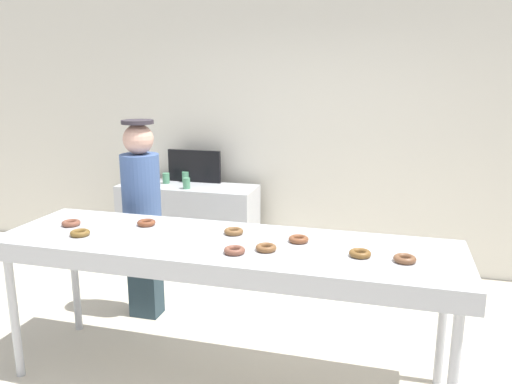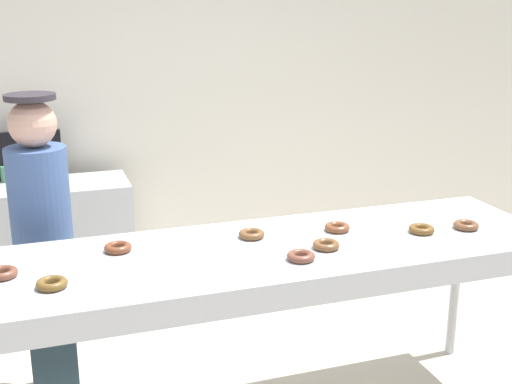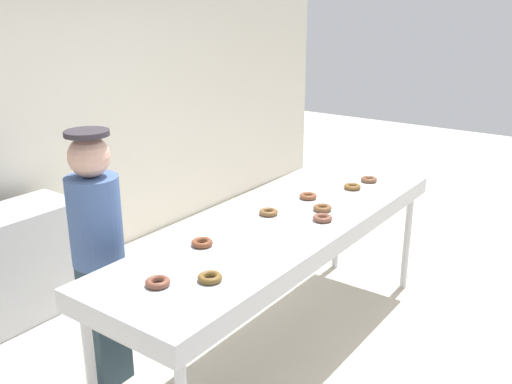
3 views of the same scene
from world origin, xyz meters
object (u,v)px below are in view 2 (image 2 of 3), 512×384
(chocolate_donut_7, at_px, (466,225))
(chocolate_donut_4, at_px, (252,234))
(paper_cup_0, at_px, (6,174))
(chocolate_donut_3, at_px, (421,229))
(chocolate_donut_8, at_px, (118,248))
(menu_display, at_px, (18,156))
(chocolate_donut_2, at_px, (52,284))
(chocolate_donut_1, at_px, (337,227))
(fryer_conveyor, at_px, (259,262))
(chocolate_donut_0, at_px, (326,245))
(worker_baker, at_px, (43,231))
(paper_cup_3, at_px, (28,183))
(chocolate_donut_5, at_px, (2,273))
(chocolate_donut_6, at_px, (301,256))
(prep_counter, at_px, (27,245))

(chocolate_donut_7, bearing_deg, chocolate_donut_4, 168.20)
(chocolate_donut_7, distance_m, paper_cup_0, 3.11)
(chocolate_donut_3, distance_m, chocolate_donut_8, 1.48)
(paper_cup_0, bearing_deg, chocolate_donut_3, -46.85)
(chocolate_donut_7, height_order, menu_display, menu_display)
(chocolate_donut_3, bearing_deg, chocolate_donut_2, -176.90)
(chocolate_donut_1, xyz_separation_m, chocolate_donut_2, (-1.38, -0.25, 0.00))
(fryer_conveyor, distance_m, menu_display, 2.37)
(chocolate_donut_0, bearing_deg, chocolate_donut_7, 2.01)
(chocolate_donut_7, bearing_deg, worker_baker, 158.87)
(chocolate_donut_1, height_order, worker_baker, worker_baker)
(chocolate_donut_1, relative_size, chocolate_donut_4, 1.00)
(fryer_conveyor, xyz_separation_m, paper_cup_3, (-1.02, 1.78, 0.01))
(chocolate_donut_1, distance_m, paper_cup_3, 2.23)
(chocolate_donut_8, bearing_deg, paper_cup_0, 105.62)
(chocolate_donut_5, bearing_deg, chocolate_donut_3, -2.38)
(chocolate_donut_3, height_order, chocolate_donut_7, same)
(chocolate_donut_5, bearing_deg, chocolate_donut_7, -2.67)
(chocolate_donut_5, xyz_separation_m, chocolate_donut_7, (2.20, -0.10, 0.00))
(fryer_conveyor, bearing_deg, chocolate_donut_8, 164.61)
(chocolate_donut_6, relative_size, menu_display, 0.21)
(worker_baker, bearing_deg, chocolate_donut_1, 159.04)
(prep_counter, xyz_separation_m, menu_display, (0.00, 0.20, 0.60))
(menu_display, bearing_deg, chocolate_donut_8, -77.21)
(prep_counter, height_order, paper_cup_0, paper_cup_0)
(chocolate_donut_6, bearing_deg, chocolate_donut_5, 169.84)
(chocolate_donut_6, height_order, paper_cup_3, chocolate_donut_6)
(chocolate_donut_2, height_order, prep_counter, chocolate_donut_2)
(chocolate_donut_5, height_order, chocolate_donut_7, same)
(prep_counter, bearing_deg, paper_cup_3, -69.87)
(fryer_conveyor, bearing_deg, prep_counter, 119.19)
(chocolate_donut_1, height_order, chocolate_donut_6, same)
(chocolate_donut_2, height_order, chocolate_donut_7, same)
(chocolate_donut_5, xyz_separation_m, chocolate_donut_6, (1.25, -0.22, 0.00))
(chocolate_donut_1, height_order, prep_counter, chocolate_donut_1)
(chocolate_donut_4, distance_m, paper_cup_3, 1.93)
(chocolate_donut_1, xyz_separation_m, paper_cup_0, (-1.61, 1.97, -0.08))
(worker_baker, bearing_deg, chocolate_donut_6, 142.41)
(worker_baker, height_order, paper_cup_3, worker_baker)
(chocolate_donut_3, xyz_separation_m, paper_cup_3, (-1.85, 1.83, -0.08))
(chocolate_donut_0, distance_m, chocolate_donut_5, 1.42)
(prep_counter, bearing_deg, fryer_conveyor, -60.81)
(chocolate_donut_2, distance_m, chocolate_donut_8, 0.44)
(chocolate_donut_2, relative_size, chocolate_donut_5, 1.00)
(prep_counter, bearing_deg, chocolate_donut_6, -60.38)
(chocolate_donut_4, xyz_separation_m, chocolate_donut_7, (1.07, -0.22, 0.00))
(chocolate_donut_7, bearing_deg, chocolate_donut_8, 171.76)
(fryer_conveyor, relative_size, chocolate_donut_4, 23.00)
(chocolate_donut_8, bearing_deg, paper_cup_3, 103.71)
(chocolate_donut_5, xyz_separation_m, chocolate_donut_8, (0.50, 0.14, 0.00))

